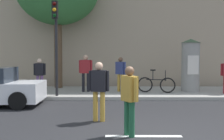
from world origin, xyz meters
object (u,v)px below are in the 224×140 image
(pedestrian_in_dark_shirt, at_px, (121,71))
(pedestrian_with_backpack, at_px, (86,69))
(bicycle_leaning, at_px, (156,84))
(pedestrian_with_bag, at_px, (40,73))
(pedestrian_tallest, at_px, (99,87))
(pedestrian_in_light_jacket, at_px, (129,96))
(poster_column, at_px, (191,65))
(traffic_light, at_px, (56,32))

(pedestrian_in_dark_shirt, relative_size, pedestrian_with_backpack, 0.94)
(bicycle_leaning, bearing_deg, pedestrian_with_bag, -179.98)
(pedestrian_with_backpack, bearing_deg, pedestrian_tallest, -79.81)
(pedestrian_with_bag, distance_m, bicycle_leaning, 5.53)
(pedestrian_in_light_jacket, distance_m, bicycle_leaning, 6.60)
(poster_column, xyz_separation_m, pedestrian_tallest, (-4.17, -5.53, -0.45))
(bicycle_leaning, bearing_deg, pedestrian_with_backpack, 175.09)
(traffic_light, distance_m, bicycle_leaning, 5.18)
(pedestrian_with_bag, bearing_deg, pedestrian_in_light_jacket, -58.64)
(traffic_light, height_order, pedestrian_in_dark_shirt, traffic_light)
(traffic_light, bearing_deg, pedestrian_with_backpack, 52.60)
(pedestrian_in_light_jacket, height_order, pedestrian_in_dark_shirt, pedestrian_in_dark_shirt)
(pedestrian_with_backpack, xyz_separation_m, bicycle_leaning, (3.35, -0.29, -0.69))
(traffic_light, bearing_deg, pedestrian_tallest, -61.45)
(pedestrian_in_light_jacket, distance_m, pedestrian_with_backpack, 6.90)
(pedestrian_tallest, xyz_separation_m, bicycle_leaning, (2.41, 4.96, -0.46))
(pedestrian_with_backpack, height_order, pedestrian_with_bag, pedestrian_with_backpack)
(pedestrian_tallest, distance_m, pedestrian_with_backpack, 5.33)
(poster_column, bearing_deg, pedestrian_in_dark_shirt, -175.92)
(traffic_light, relative_size, pedestrian_tallest, 2.36)
(traffic_light, xyz_separation_m, bicycle_leaning, (4.47, 1.17, -2.34))
(pedestrian_with_bag, xyz_separation_m, bicycle_leaning, (5.50, 0.00, -0.54))
(pedestrian_with_bag, bearing_deg, bicycle_leaning, 0.02)
(pedestrian_tallest, bearing_deg, traffic_light, 118.55)
(pedestrian_in_light_jacket, bearing_deg, poster_column, 64.19)
(traffic_light, xyz_separation_m, pedestrian_in_light_jacket, (2.86, -5.22, -1.93))
(pedestrian_with_backpack, relative_size, pedestrian_with_bag, 1.11)
(pedestrian_in_dark_shirt, height_order, pedestrian_with_backpack, pedestrian_with_backpack)
(pedestrian_tallest, relative_size, pedestrian_with_bag, 1.06)
(traffic_light, height_order, pedestrian_in_light_jacket, traffic_light)
(pedestrian_in_dark_shirt, xyz_separation_m, bicycle_leaning, (1.67, -0.33, -0.60))
(poster_column, relative_size, bicycle_leaning, 1.47)
(pedestrian_in_dark_shirt, bearing_deg, pedestrian_tallest, -97.90)
(poster_column, relative_size, pedestrian_with_bag, 1.60)
(pedestrian_with_backpack, distance_m, bicycle_leaning, 3.43)
(traffic_light, distance_m, pedestrian_with_backpack, 2.47)
(pedestrian_tallest, xyz_separation_m, pedestrian_in_dark_shirt, (0.73, 5.29, 0.13))
(poster_column, relative_size, pedestrian_tallest, 1.50)
(pedestrian_in_light_jacket, bearing_deg, pedestrian_with_backpack, 104.63)
(poster_column, xyz_separation_m, bicycle_leaning, (-1.76, -0.58, -0.91))
(traffic_light, bearing_deg, bicycle_leaning, 14.70)
(pedestrian_in_dark_shirt, bearing_deg, poster_column, 4.08)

